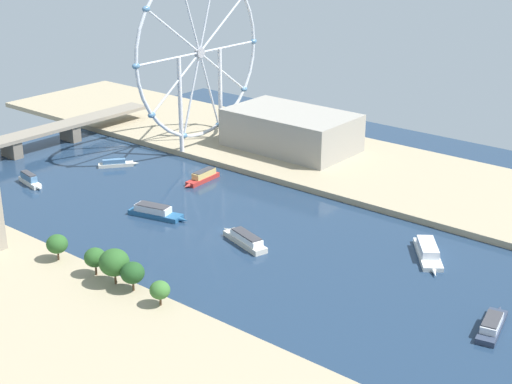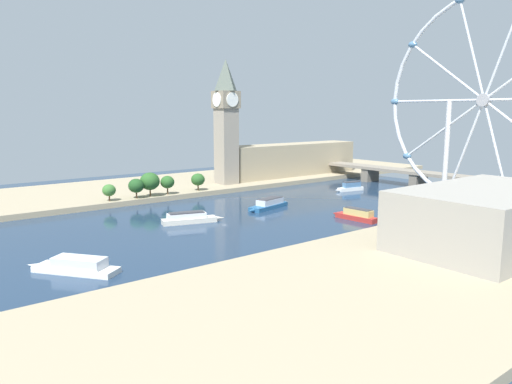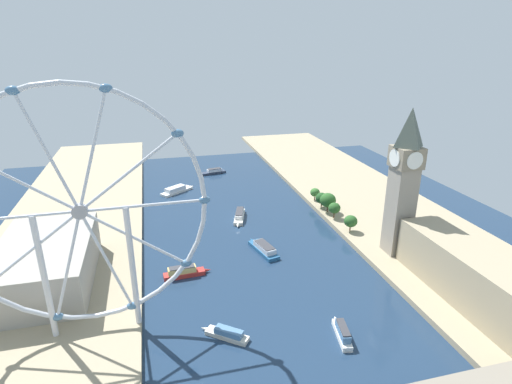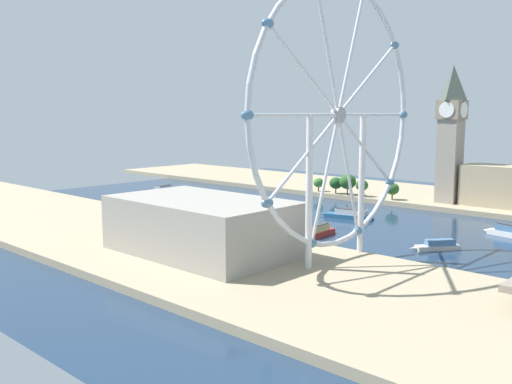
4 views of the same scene
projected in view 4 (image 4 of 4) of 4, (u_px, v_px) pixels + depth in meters
ground_plane at (291, 213)px, 327.56m from camera, size 382.17×382.17×0.00m
riverbank_left at (386, 192)px, 404.03m from camera, size 90.00×520.00×3.00m
riverbank_right at (138, 240)px, 250.68m from camera, size 90.00×520.00×3.00m
clock_tower at (451, 132)px, 340.27m from camera, size 15.11×15.11×82.09m
tree_row_embankment at (351, 184)px, 376.10m from camera, size 11.24×64.86×13.88m
ferris_wheel at (338, 117)px, 204.51m from camera, size 99.11×3.20×101.55m
riverside_hall at (201, 226)px, 220.30m from camera, size 43.06×71.89×21.29m
tour_boat_0 at (157, 201)px, 358.07m from camera, size 29.54×23.56×5.12m
tour_boat_1 at (275, 205)px, 341.92m from camera, size 13.03×29.58×5.34m
tour_boat_2 at (507, 231)px, 264.50m from camera, size 7.43×21.94×6.07m
tour_boat_3 at (349, 214)px, 309.90m from camera, size 13.23×30.42×5.56m
tour_boat_4 at (162, 189)px, 414.00m from camera, size 27.61×10.86×4.86m
tour_boat_5 at (319, 231)px, 265.36m from camera, size 25.28×6.82×5.79m
tour_boat_6 at (438, 246)px, 238.94m from camera, size 19.42×16.40×4.30m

